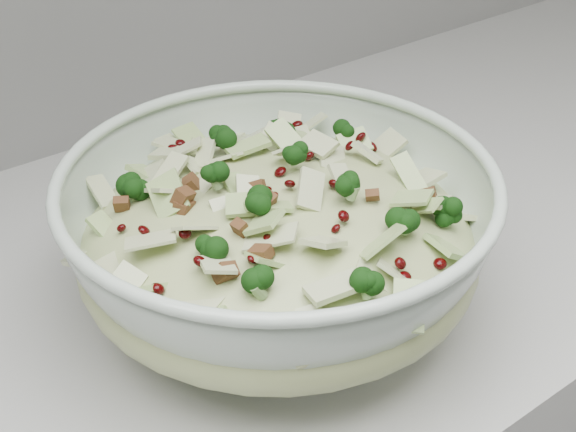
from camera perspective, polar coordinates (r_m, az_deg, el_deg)
name	(u,v)px	position (r m, az deg, el deg)	size (l,w,h in m)	color
mixing_bowl	(278,242)	(0.64, -0.71, -1.86)	(0.38, 0.38, 0.14)	#B8CAB9
salad	(278,219)	(0.62, -0.72, -0.20)	(0.41, 0.41, 0.14)	#ABB57C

